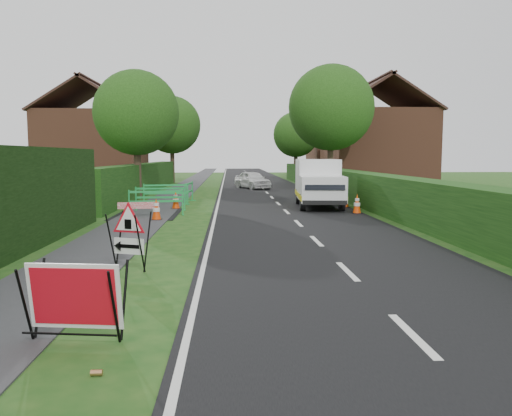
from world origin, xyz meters
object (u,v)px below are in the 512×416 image
red_rect_sign (74,298)px  triangle_sign (127,232)px  works_van (318,182)px  hatchback_car (252,180)px

red_rect_sign → triangle_sign: triangle_sign is taller
red_rect_sign → works_van: bearing=77.6°
triangle_sign → works_van: (5.95, 12.17, 0.31)m
works_van → red_rect_sign: bearing=-105.9°
triangle_sign → hatchback_car: (3.60, 24.78, -0.20)m
works_van → hatchback_car: 12.84m
red_rect_sign → triangle_sign: bearing=99.4°
triangle_sign → works_van: size_ratio=0.24×
works_van → triangle_sign: bearing=-111.8°
red_rect_sign → hatchback_car: 28.70m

